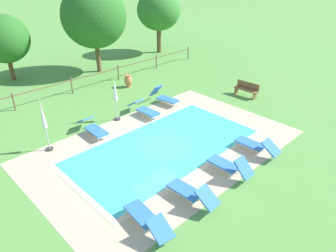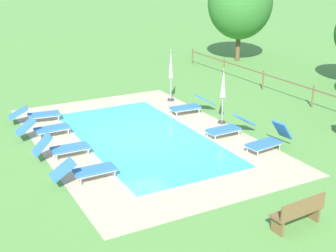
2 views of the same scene
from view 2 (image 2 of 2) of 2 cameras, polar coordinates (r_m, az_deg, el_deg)
ground_plane at (r=17.96m, az=-3.22°, el=-1.43°), size 160.00×160.00×0.00m
pool_deck_paving at (r=17.96m, az=-3.22°, el=-1.42°), size 11.78×7.59×0.01m
swimming_pool_water at (r=17.96m, az=-3.22°, el=-1.41°), size 8.53×4.35×0.01m
pool_coping_rim at (r=17.96m, az=-3.22°, el=-1.40°), size 9.01×4.83×0.01m
sun_lounger_north_near_steps at (r=17.01m, az=12.27°, el=-1.67°), size 0.81×1.90×1.00m
sun_lounger_north_mid at (r=16.42m, az=-12.80°, el=-2.54°), size 0.62×1.92×0.94m
sun_lounger_north_far at (r=20.69m, az=2.85°, el=2.50°), size 0.68×2.07×0.76m
sun_lounger_north_end at (r=18.47m, az=-14.85°, el=-0.26°), size 0.68×2.03×0.82m
sun_lounger_south_near_corner at (r=18.15m, az=7.54°, el=-0.12°), size 0.66×2.05×0.78m
sun_lounger_south_mid at (r=14.59m, az=-10.03°, el=-5.33°), size 0.62×2.03×0.79m
sun_lounger_south_end at (r=20.29m, az=-15.77°, el=1.40°), size 0.83×2.12×0.72m
patio_umbrella_closed_row_west at (r=22.29m, az=0.35°, el=6.87°), size 0.32×0.32×2.48m
patio_umbrella_closed_row_mid_west at (r=19.22m, az=6.75°, el=4.58°), size 0.32×0.32×2.34m
wooden_bench_lawn_side at (r=12.40m, az=15.69°, el=-10.02°), size 0.53×1.52×0.87m
perimeter_fence at (r=22.43m, az=17.32°, el=3.88°), size 21.44×0.08×1.05m
tree_west_mid at (r=31.71m, az=8.80°, el=14.69°), size 4.21×4.21×6.22m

